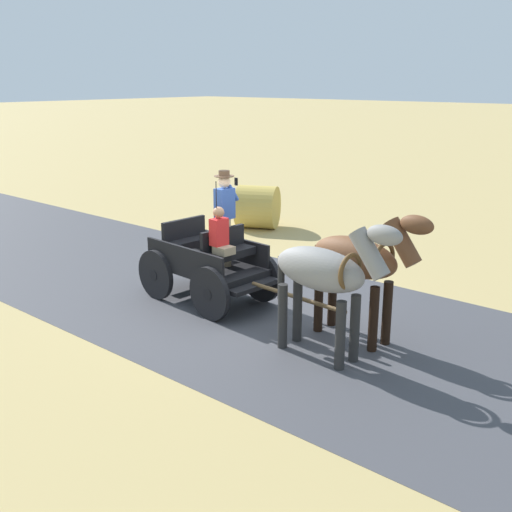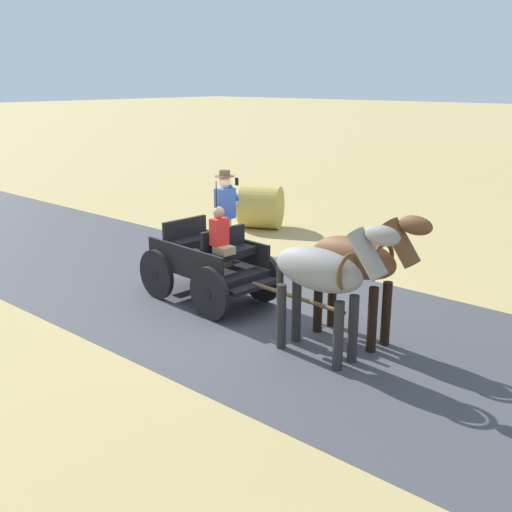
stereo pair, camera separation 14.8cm
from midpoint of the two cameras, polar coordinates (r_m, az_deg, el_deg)
name	(u,v)px [view 1 (the left image)]	position (r m, az deg, el deg)	size (l,w,h in m)	color
ground_plane	(237,304)	(11.55, -2.11, -4.46)	(200.00, 200.00, 0.00)	tan
road_surface	(237,303)	(11.55, -2.11, -4.44)	(5.70, 160.00, 0.01)	#424247
horse_drawn_carriage	(211,260)	(11.47, -4.62, -0.35)	(1.55, 4.52, 2.50)	black
horse_near_side	(360,261)	(9.70, 9.24, -0.49)	(0.69, 2.14, 2.21)	brown
horse_off_side	(325,274)	(9.02, 6.03, -1.65)	(0.63, 2.13, 2.21)	gray
hay_bale	(258,207)	(17.27, -0.10, 4.60)	(1.20, 1.20, 1.10)	gold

